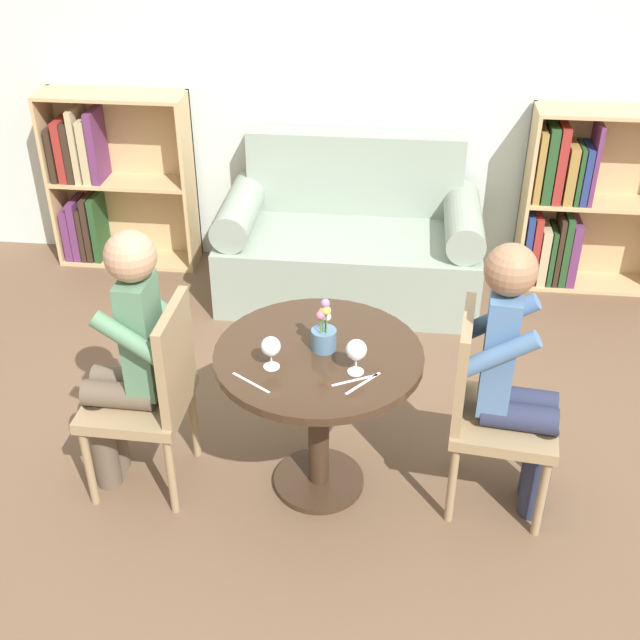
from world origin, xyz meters
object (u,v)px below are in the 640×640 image
Objects in this scene: couch at (350,245)px; flower_vase at (324,334)px; person_left at (127,358)px; chair_left at (152,391)px; person_right at (516,378)px; bookshelf_right at (576,204)px; wine_glass_left at (271,347)px; bookshelf_left at (105,180)px; chair_right at (488,404)px; wine_glass_right at (356,351)px.

couch is 6.43× the size of flower_vase.
chair_left is at bearing 89.01° from person_left.
person_right reaches higher than flower_vase.
bookshelf_right is 2.62m from wine_glass_left.
bookshelf_left is 1.24× the size of chair_right.
person_left reaches higher than chair_right.
person_right is 5.11× the size of flower_vase.
chair_left is 1.48m from person_right.
chair_left is (0.91, -2.05, -0.05)m from bookshelf_left.
bookshelf_left is 8.24× the size of wine_glass_left.
bookshelf_left is 2.57m from flower_vase.
wine_glass_right is at bearing -45.76° from flower_vase.
person_right is (1.56, 0.04, -0.00)m from person_left.
flower_vase is at bearing 37.34° from wine_glass_left.
flower_vase is (-0.14, 0.14, -0.03)m from wine_glass_right.
chair_left is 0.91m from wine_glass_right.
person_right reaches higher than couch.
bookshelf_left is 2.21m from person_left.
person_right reaches higher than bookshelf_left.
wine_glass_left is (-0.95, -0.11, 0.15)m from person_right.
person_left is at bearing -90.99° from chair_left.
flower_vase is (0.71, 0.07, 0.29)m from chair_left.
flower_vase is (-0.76, 0.03, 0.13)m from person_right.
couch is 1.37× the size of bookshelf_left.
couch is 1.92m from chair_left.
bookshelf_right is 2.89m from chair_left.
person_right is (0.78, -1.74, 0.34)m from couch.
bookshelf_right reaches higher than wine_glass_right.
wine_glass_right is 0.61× the size of flower_vase.
chair_left is 0.18m from person_left.
wine_glass_right is (-1.19, -2.12, 0.28)m from bookshelf_right.
chair_right is (-0.66, -1.99, -0.04)m from bookshelf_right.
wine_glass_left is (0.52, -0.07, 0.30)m from chair_left.
wine_glass_right reaches higher than wine_glass_left.
bookshelf_right is 2.96m from person_left.
bookshelf_right is 2.40m from flower_vase.
wine_glass_left is at bearing -56.07° from bookshelf_left.
wine_glass_left is (1.43, -2.12, 0.25)m from bookshelf_left.
couch is at bearing 160.30° from chair_left.
chair_left is at bearing -111.17° from couch.
bookshelf_left is at bearing 55.29° from chair_right.
wine_glass_right is (0.94, -0.07, 0.15)m from person_left.
couch is 1.26× the size of person_right.
bookshelf_left reaches higher than wine_glass_left.
flower_vase is at bearing 97.40° from chair_left.
wine_glass_right is (-0.54, -0.13, 0.31)m from chair_right.
chair_left is (-0.69, -1.79, 0.18)m from couch.
bookshelf_left is 3.04m from chair_right.
person_right is at bearing 93.17° from chair_left.
bookshelf_right is 0.92× the size of person_right.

